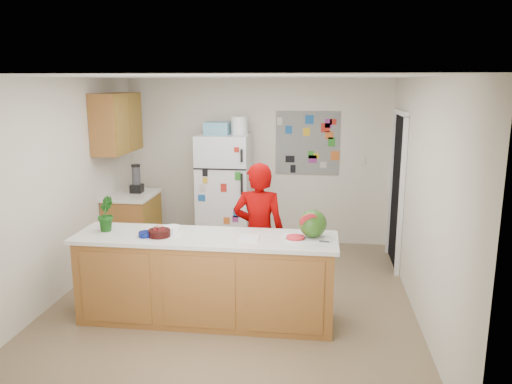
# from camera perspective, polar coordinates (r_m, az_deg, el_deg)

# --- Properties ---
(floor) EXTENTS (4.00, 4.50, 0.02)m
(floor) POSITION_cam_1_polar(r_m,az_deg,el_deg) (5.86, -2.57, -12.32)
(floor) COLOR brown
(floor) RESTS_ON ground
(wall_back) EXTENTS (4.00, 0.02, 2.50)m
(wall_back) POSITION_cam_1_polar(r_m,az_deg,el_deg) (7.65, 0.21, 3.48)
(wall_back) COLOR beige
(wall_back) RESTS_ON ground
(wall_left) EXTENTS (0.02, 4.50, 2.50)m
(wall_left) POSITION_cam_1_polar(r_m,az_deg,el_deg) (6.13, -21.55, 0.32)
(wall_left) COLOR beige
(wall_left) RESTS_ON ground
(wall_right) EXTENTS (0.02, 4.50, 2.50)m
(wall_right) POSITION_cam_1_polar(r_m,az_deg,el_deg) (5.49, 18.47, -0.79)
(wall_right) COLOR beige
(wall_right) RESTS_ON ground
(ceiling) EXTENTS (4.00, 4.50, 0.02)m
(ceiling) POSITION_cam_1_polar(r_m,az_deg,el_deg) (5.32, -2.84, 13.13)
(ceiling) COLOR white
(ceiling) RESTS_ON wall_back
(doorway) EXTENTS (0.03, 0.85, 2.04)m
(doorway) POSITION_cam_1_polar(r_m,az_deg,el_deg) (6.92, 15.89, 0.10)
(doorway) COLOR black
(doorway) RESTS_ON ground
(peninsula_base) EXTENTS (2.60, 0.62, 0.88)m
(peninsula_base) POSITION_cam_1_polar(r_m,az_deg,el_deg) (5.27, -5.73, -9.98)
(peninsula_base) COLOR brown
(peninsula_base) RESTS_ON floor
(peninsula_top) EXTENTS (2.68, 0.70, 0.04)m
(peninsula_top) POSITION_cam_1_polar(r_m,az_deg,el_deg) (5.11, -5.84, -5.21)
(peninsula_top) COLOR silver
(peninsula_top) RESTS_ON peninsula_base
(side_counter_base) EXTENTS (0.60, 0.80, 0.86)m
(side_counter_base) POSITION_cam_1_polar(r_m,az_deg,el_deg) (7.37, -13.86, -3.77)
(side_counter_base) COLOR brown
(side_counter_base) RESTS_ON floor
(side_counter_top) EXTENTS (0.64, 0.84, 0.04)m
(side_counter_top) POSITION_cam_1_polar(r_m,az_deg,el_deg) (7.26, -14.05, -0.36)
(side_counter_top) COLOR silver
(side_counter_top) RESTS_ON side_counter_base
(upper_cabinets) EXTENTS (0.35, 1.00, 0.80)m
(upper_cabinets) POSITION_cam_1_polar(r_m,az_deg,el_deg) (7.12, -15.61, 7.62)
(upper_cabinets) COLOR brown
(upper_cabinets) RESTS_ON wall_left
(refrigerator) EXTENTS (0.75, 0.70, 1.70)m
(refrigerator) POSITION_cam_1_polar(r_m,az_deg,el_deg) (7.43, -3.59, 0.04)
(refrigerator) COLOR silver
(refrigerator) RESTS_ON floor
(fridge_top_bin) EXTENTS (0.35, 0.28, 0.18)m
(fridge_top_bin) POSITION_cam_1_polar(r_m,az_deg,el_deg) (7.30, -4.47, 7.28)
(fridge_top_bin) COLOR #5999B2
(fridge_top_bin) RESTS_ON refrigerator
(photo_collage) EXTENTS (0.95, 0.01, 0.95)m
(photo_collage) POSITION_cam_1_polar(r_m,az_deg,el_deg) (7.54, 5.89, 5.58)
(photo_collage) COLOR slate
(photo_collage) RESTS_ON wall_back
(person) EXTENTS (0.60, 0.40, 1.60)m
(person) POSITION_cam_1_polar(r_m,az_deg,el_deg) (5.58, 0.34, -4.71)
(person) COLOR #760000
(person) RESTS_ON floor
(blender_appliance) EXTENTS (0.12, 0.12, 0.38)m
(blender_appliance) POSITION_cam_1_polar(r_m,az_deg,el_deg) (7.29, -13.51, 1.40)
(blender_appliance) COLOR black
(blender_appliance) RESTS_ON side_counter_top
(cutting_board) EXTENTS (0.50, 0.43, 0.01)m
(cutting_board) POSITION_cam_1_polar(r_m,az_deg,el_deg) (5.02, 5.77, -5.23)
(cutting_board) COLOR white
(cutting_board) RESTS_ON peninsula_top
(watermelon) EXTENTS (0.28, 0.28, 0.28)m
(watermelon) POSITION_cam_1_polar(r_m,az_deg,el_deg) (5.00, 6.50, -3.60)
(watermelon) COLOR #284F11
(watermelon) RESTS_ON cutting_board
(watermelon_slice) EXTENTS (0.18, 0.18, 0.02)m
(watermelon_slice) POSITION_cam_1_polar(r_m,az_deg,el_deg) (4.97, 4.53, -5.18)
(watermelon_slice) COLOR #C1213B
(watermelon_slice) RESTS_ON cutting_board
(cherry_bowl) EXTENTS (0.27, 0.27, 0.07)m
(cherry_bowl) POSITION_cam_1_polar(r_m,az_deg,el_deg) (5.15, -11.00, -4.63)
(cherry_bowl) COLOR black
(cherry_bowl) RESTS_ON peninsula_top
(white_bowl) EXTENTS (0.23, 0.23, 0.06)m
(white_bowl) POSITION_cam_1_polar(r_m,az_deg,el_deg) (5.28, -9.56, -4.18)
(white_bowl) COLOR silver
(white_bowl) RESTS_ON peninsula_top
(cobalt_bowl) EXTENTS (0.18, 0.18, 0.05)m
(cobalt_bowl) POSITION_cam_1_polar(r_m,az_deg,el_deg) (5.17, -12.52, -4.73)
(cobalt_bowl) COLOR #061257
(cobalt_bowl) RESTS_ON peninsula_top
(plate) EXTENTS (0.29, 0.29, 0.02)m
(plate) POSITION_cam_1_polar(r_m,az_deg,el_deg) (5.28, -11.01, -4.48)
(plate) COLOR #C4B896
(plate) RESTS_ON peninsula_top
(paper_towel) EXTENTS (0.20, 0.17, 0.02)m
(paper_towel) POSITION_cam_1_polar(r_m,az_deg,el_deg) (4.98, -0.80, -5.27)
(paper_towel) COLOR white
(paper_towel) RESTS_ON peninsula_top
(keys) EXTENTS (0.10, 0.06, 0.01)m
(keys) POSITION_cam_1_polar(r_m,az_deg,el_deg) (4.91, 7.80, -5.69)
(keys) COLOR slate
(keys) RESTS_ON peninsula_top
(potted_plant) EXTENTS (0.23, 0.25, 0.36)m
(potted_plant) POSITION_cam_1_polar(r_m,az_deg,el_deg) (5.44, -16.86, -2.42)
(potted_plant) COLOR #1A4011
(potted_plant) RESTS_ON peninsula_top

